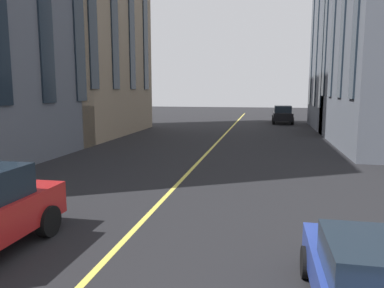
{
  "coord_description": "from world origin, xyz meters",
  "views": [
    {
      "loc": [
        3.66,
        -3.23,
        3.54
      ],
      "look_at": [
        16.72,
        -0.6,
        1.58
      ],
      "focal_mm": 34.64,
      "sensor_mm": 36.0,
      "label": 1
    }
  ],
  "objects": [
    {
      "name": "building_right_far",
      "position": [
        39.29,
        -11.68,
        7.41
      ],
      "size": [
        11.02,
        8.48,
        14.83
      ],
      "color": "#565B66",
      "rests_on": "ground_plane"
    },
    {
      "name": "car_black_trailing",
      "position": [
        44.15,
        -4.9,
        0.97
      ],
      "size": [
        4.7,
        2.14,
        1.88
      ],
      "color": "black",
      "rests_on": "ground_plane"
    },
    {
      "name": "car_blue_near",
      "position": [
        9.23,
        -4.9,
        0.7
      ],
      "size": [
        3.9,
        1.89,
        1.4
      ],
      "color": "navy",
      "rests_on": "ground_plane"
    },
    {
      "name": "lane_centre_line",
      "position": [
        20.0,
        0.0,
        0.0
      ],
      "size": [
        80.0,
        0.16,
        0.01
      ],
      "color": "#D8C64C",
      "rests_on": "ground_plane"
    }
  ]
}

